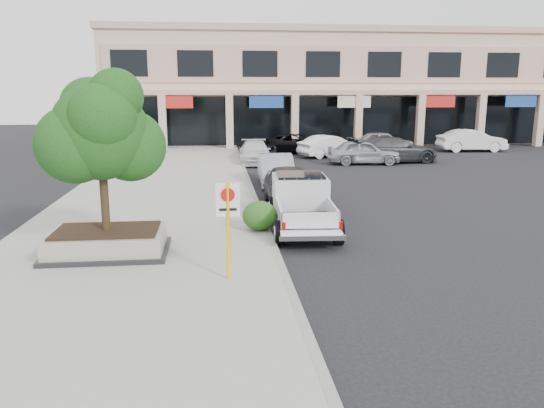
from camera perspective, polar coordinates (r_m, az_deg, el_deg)
The scene contains 19 objects.
ground at distance 14.71m, azimuth 6.56°, elevation -5.68°, with size 120.00×120.00×0.00m, color black.
sidewalk at distance 20.27m, azimuth -12.65°, elevation -0.71°, with size 8.00×52.00×0.15m, color gray.
curb at distance 20.20m, azimuth -1.46°, elevation -0.45°, with size 0.20×52.00×0.15m, color gray.
strip_mall at distance 48.87m, azimuth 7.20°, elevation 12.39°, with size 40.55×12.43×9.50m.
planter at distance 15.00m, azimuth -17.27°, elevation -3.92°, with size 3.20×2.20×0.68m.
planter_tree at distance 14.61m, azimuth -17.37°, elevation 7.40°, with size 2.90×2.55×4.00m.
no_parking_sign at distance 12.15m, azimuth -4.74°, elevation -1.47°, with size 0.55×0.09×2.30m.
hedge at distance 16.67m, azimuth -1.33°, elevation -1.27°, with size 1.10×0.99×0.94m, color #1B4915.
pickup_truck at distance 17.28m, azimuth 3.32°, elevation 0.00°, with size 2.00×5.41×1.70m, color white, non-canonical shape.
curb_car_a at distance 20.70m, azimuth 2.16°, elevation 1.87°, with size 1.87×4.64×1.58m, color #2C2D31.
curb_car_b at distance 25.38m, azimuth 0.44°, elevation 3.68°, with size 1.57×4.51×1.49m, color #96999E.
curb_car_c at distance 33.21m, azimuth -1.85°, elevation 5.58°, with size 1.91×4.70×1.36m, color silver.
curb_car_d at distance 36.13m, azimuth -1.38°, elevation 6.13°, with size 2.29×4.97×1.38m, color black.
lot_car_a at distance 33.21m, azimuth 9.82°, elevation 5.55°, with size 1.79×4.45×1.51m, color #A3A5AB.
lot_car_b at distance 36.57m, azimuth 6.28°, elevation 6.21°, with size 1.56×4.47×1.47m, color white.
lot_car_c at distance 34.38m, azimuth 12.92°, elevation 5.73°, with size 2.28×5.61×1.63m, color #2D2F32.
lot_car_d at distance 38.52m, azimuth 2.67°, elevation 6.50°, with size 2.30×4.98×1.38m, color black.
lot_car_e at distance 40.05m, azimuth 11.88°, elevation 6.58°, with size 1.80×4.48×1.53m, color #93959A.
lot_car_f at distance 42.31m, azimuth 20.68°, elevation 6.41°, with size 1.71×4.91×1.62m, color silver.
Camera 1 is at (-3.16, -13.65, 4.49)m, focal length 35.00 mm.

